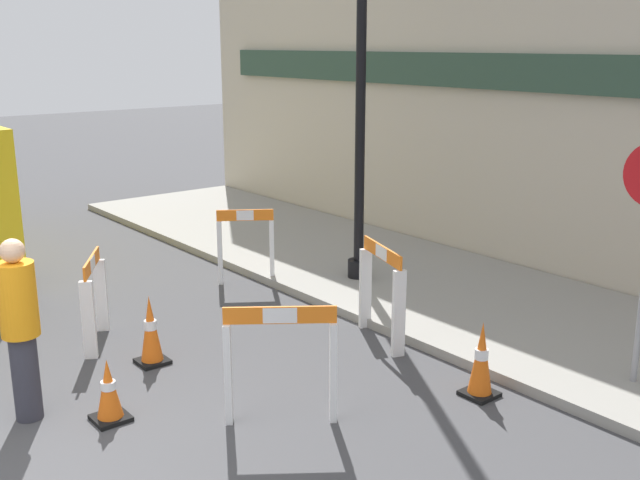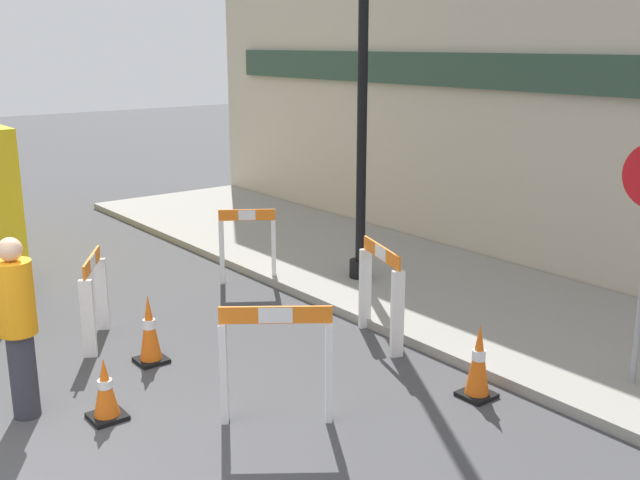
% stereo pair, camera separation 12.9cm
% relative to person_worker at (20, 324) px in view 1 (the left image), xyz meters
% --- Properties ---
extents(sidewalk_slab, '(18.00, 3.16, 0.11)m').
position_rel_person_worker_xyz_m(sidewalk_slab, '(1.11, 5.33, -0.82)').
color(sidewalk_slab, gray).
rests_on(sidewalk_slab, ground_plane).
extents(storefront_facade, '(18.00, 0.22, 5.50)m').
position_rel_person_worker_xyz_m(storefront_facade, '(1.11, 6.99, 1.88)').
color(storefront_facade, '#BCB29E').
rests_on(storefront_facade, ground_plane).
extents(barricade_0, '(0.93, 0.43, 1.09)m').
position_rel_person_worker_xyz_m(barricade_0, '(0.66, 3.60, -0.28)').
color(barricade_0, white).
rests_on(barricade_0, ground_plane).
extents(barricade_1, '(0.54, 0.71, 1.03)m').
position_rel_person_worker_xyz_m(barricade_1, '(-2.00, 3.60, -0.33)').
color(barricade_1, white).
rests_on(barricade_1, ground_plane).
extents(barricade_2, '(0.79, 0.56, 0.99)m').
position_rel_person_worker_xyz_m(barricade_2, '(-1.23, 1.14, -0.34)').
color(barricade_2, white).
rests_on(barricade_2, ground_plane).
extents(barricade_3, '(0.68, 0.85, 1.05)m').
position_rel_person_worker_xyz_m(barricade_3, '(1.43, 1.69, -0.30)').
color(barricade_3, white).
rests_on(barricade_3, ground_plane).
extents(traffic_cone_0, '(0.30, 0.30, 0.73)m').
position_rel_person_worker_xyz_m(traffic_cone_0, '(-0.38, 1.37, -0.52)').
color(traffic_cone_0, black).
rests_on(traffic_cone_0, ground_plane).
extents(traffic_cone_1, '(0.30, 0.30, 0.73)m').
position_rel_person_worker_xyz_m(traffic_cone_1, '(2.21, 3.41, -0.52)').
color(traffic_cone_1, black).
rests_on(traffic_cone_1, ground_plane).
extents(traffic_cone_2, '(0.30, 0.30, 0.57)m').
position_rel_person_worker_xyz_m(traffic_cone_2, '(0.49, 0.53, -0.60)').
color(traffic_cone_2, black).
rests_on(traffic_cone_2, ground_plane).
extents(person_worker, '(0.34, 0.34, 1.63)m').
position_rel_person_worker_xyz_m(person_worker, '(0.00, 0.00, 0.00)').
color(person_worker, '#33333D').
rests_on(person_worker, ground_plane).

